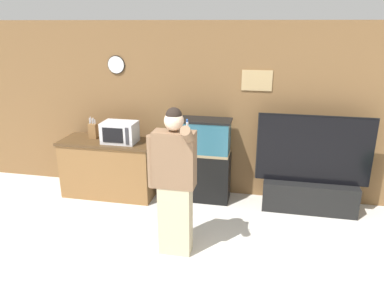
% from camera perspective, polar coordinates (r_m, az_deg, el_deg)
% --- Properties ---
extents(wall_back_paneled, '(10.00, 0.08, 2.60)m').
position_cam_1_polar(wall_back_paneled, '(5.65, 3.59, 5.89)').
color(wall_back_paneled, brown).
rests_on(wall_back_paneled, ground_plane).
extents(counter_island, '(1.43, 0.63, 0.88)m').
position_cam_1_polar(counter_island, '(5.92, -12.45, -2.62)').
color(counter_island, brown).
rests_on(counter_island, ground_plane).
extents(microwave, '(0.50, 0.35, 0.31)m').
position_cam_1_polar(microwave, '(5.61, -10.95, 2.67)').
color(microwave, silver).
rests_on(microwave, counter_island).
extents(knife_block, '(0.12, 0.09, 0.33)m').
position_cam_1_polar(knife_block, '(5.91, -14.86, 2.86)').
color(knife_block, brown).
rests_on(knife_block, counter_island).
extents(aquarium_on_stand, '(0.92, 0.38, 1.25)m').
position_cam_1_polar(aquarium_on_stand, '(5.57, 1.14, -1.51)').
color(aquarium_on_stand, black).
rests_on(aquarium_on_stand, ground_plane).
extents(tv_on_stand, '(1.56, 0.40, 1.39)m').
position_cam_1_polar(tv_on_stand, '(5.57, 17.56, -4.92)').
color(tv_on_stand, black).
rests_on(tv_on_stand, ground_plane).
extents(person_standing, '(0.55, 0.41, 1.73)m').
position_cam_1_polar(person_standing, '(4.16, -2.77, -4.74)').
color(person_standing, '#BCAD89').
rests_on(person_standing, ground_plane).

